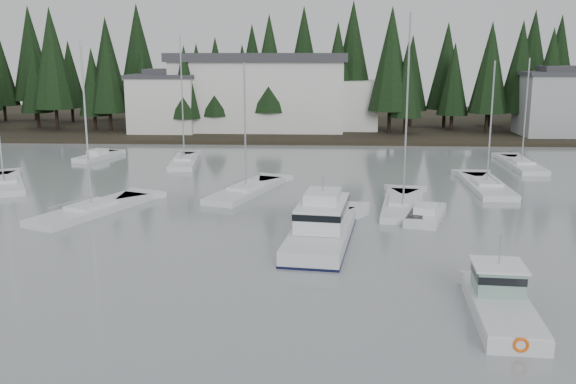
# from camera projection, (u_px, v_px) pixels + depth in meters

# --- Properties ---
(far_shore_land) EXTENTS (240.00, 54.00, 1.00)m
(far_shore_land) POSITION_uv_depth(u_px,v_px,m) (297.00, 122.00, 107.48)
(far_shore_land) COLOR black
(far_shore_land) RESTS_ON ground
(conifer_treeline) EXTENTS (200.00, 22.00, 20.00)m
(conifer_treeline) POSITION_uv_depth(u_px,v_px,m) (294.00, 130.00, 96.75)
(conifer_treeline) COLOR black
(conifer_treeline) RESTS_ON ground
(house_west) EXTENTS (9.54, 7.42, 8.75)m
(house_west) POSITION_uv_depth(u_px,v_px,m) (164.00, 102.00, 89.79)
(house_west) COLOR silver
(house_west) RESTS_ON ground
(house_east_a) EXTENTS (10.60, 8.48, 9.25)m
(house_east_a) POSITION_uv_depth(u_px,v_px,m) (559.00, 102.00, 86.16)
(house_east_a) COLOR #999EA0
(house_east_a) RESTS_ON ground
(harbor_inn) EXTENTS (29.50, 11.50, 10.90)m
(harbor_inn) POSITION_uv_depth(u_px,v_px,m) (273.00, 93.00, 92.08)
(harbor_inn) COLOR silver
(harbor_inn) RESTS_ON ground
(cabin_cruiser_center) EXTENTS (4.92, 11.52, 4.79)m
(cabin_cruiser_center) POSITION_uv_depth(u_px,v_px,m) (322.00, 230.00, 40.06)
(cabin_cruiser_center) COLOR silver
(cabin_cruiser_center) RESTS_ON ground
(lobster_boat_teal) EXTENTS (3.09, 7.41, 4.02)m
(lobster_boat_teal) POSITION_uv_depth(u_px,v_px,m) (501.00, 306.00, 28.66)
(lobster_boat_teal) COLOR silver
(lobster_boat_teal) RESTS_ON ground
(sailboat_0) EXTENTS (6.82, 10.81, 12.96)m
(sailboat_0) POSITION_uv_depth(u_px,v_px,m) (92.00, 212.00, 47.09)
(sailboat_0) COLOR silver
(sailboat_0) RESTS_ON ground
(sailboat_3) EXTENTS (4.38, 10.36, 14.92)m
(sailboat_3) POSITION_uv_depth(u_px,v_px,m) (403.00, 207.00, 48.50)
(sailboat_3) COLOR silver
(sailboat_3) RESTS_ON ground
(sailboat_5) EXTENTS (2.90, 10.33, 11.53)m
(sailboat_5) POSITION_uv_depth(u_px,v_px,m) (521.00, 166.00, 65.86)
(sailboat_5) COLOR silver
(sailboat_5) RESTS_ON ground
(sailboat_7) EXTENTS (3.56, 10.04, 13.76)m
(sailboat_7) POSITION_uv_depth(u_px,v_px,m) (184.00, 163.00, 67.84)
(sailboat_7) COLOR silver
(sailboat_7) RESTS_ON ground
(sailboat_8) EXTENTS (7.32, 10.19, 11.89)m
(sailboat_8) POSITION_uv_depth(u_px,v_px,m) (4.00, 186.00, 56.44)
(sailboat_8) COLOR silver
(sailboat_8) RESTS_ON ground
(sailboat_10) EXTENTS (6.05, 10.93, 11.31)m
(sailboat_10) POSITION_uv_depth(u_px,v_px,m) (246.00, 193.00, 53.64)
(sailboat_10) COLOR silver
(sailboat_10) RESTS_ON ground
(sailboat_11) EXTENTS (3.10, 10.34, 11.42)m
(sailboat_11) POSITION_uv_depth(u_px,v_px,m) (486.00, 188.00, 55.45)
(sailboat_11) COLOR silver
(sailboat_11) RESTS_ON ground
(runabout_1) EXTENTS (3.81, 6.22, 1.42)m
(runabout_1) POSITION_uv_depth(u_px,v_px,m) (425.00, 217.00, 45.30)
(runabout_1) COLOR silver
(runabout_1) RESTS_ON ground
(runabout_3) EXTENTS (3.80, 7.00, 1.42)m
(runabout_3) POSITION_uv_depth(u_px,v_px,m) (98.00, 157.00, 70.95)
(runabout_3) COLOR silver
(runabout_3) RESTS_ON ground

